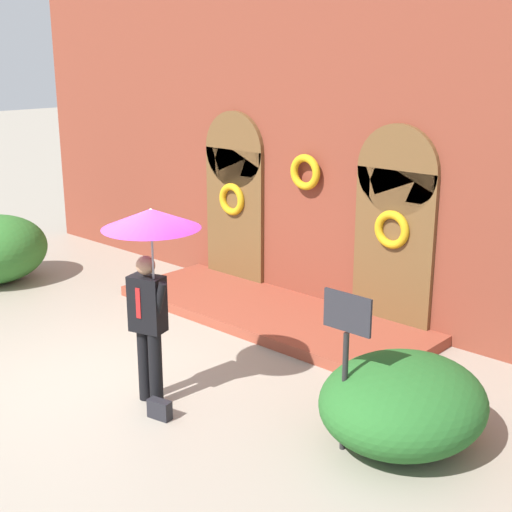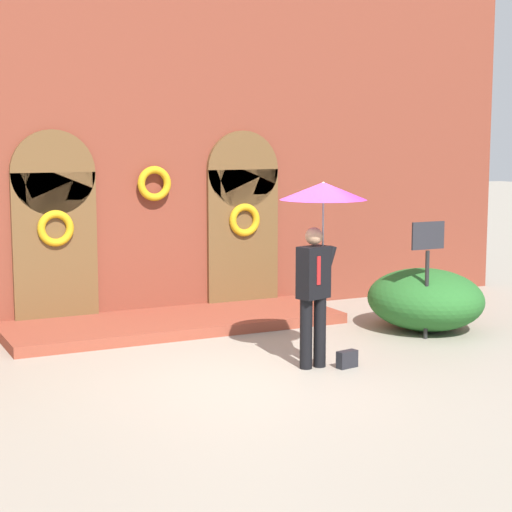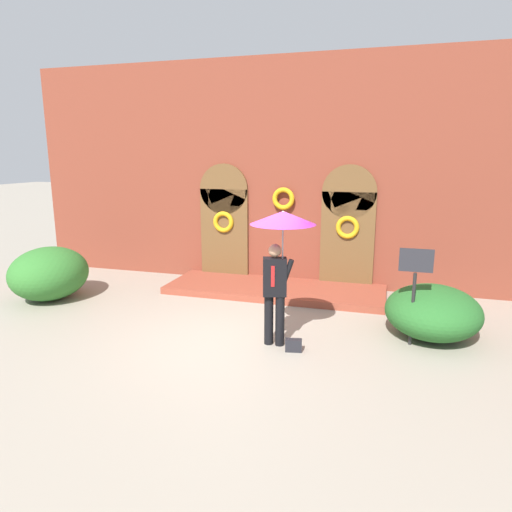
{
  "view_description": "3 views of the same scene",
  "coord_description": "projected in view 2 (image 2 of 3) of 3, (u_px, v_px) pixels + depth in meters",
  "views": [
    {
      "loc": [
        6.84,
        -4.77,
        4.01
      ],
      "look_at": [
        0.77,
        1.87,
        1.42
      ],
      "focal_mm": 50.0,
      "sensor_mm": 36.0,
      "label": 1
    },
    {
      "loc": [
        -4.61,
        -9.16,
        2.85
      ],
      "look_at": [
        0.68,
        1.54,
        1.26
      ],
      "focal_mm": 60.0,
      "sensor_mm": 36.0,
      "label": 2
    },
    {
      "loc": [
        2.58,
        -7.24,
        3.26
      ],
      "look_at": [
        0.02,
        1.38,
        1.27
      ],
      "focal_mm": 32.0,
      "sensor_mm": 36.0,
      "label": 3
    }
  ],
  "objects": [
    {
      "name": "building_facade",
      "position": [
        147.0,
        153.0,
        13.87
      ],
      "size": [
        14.0,
        2.3,
        5.6
      ],
      "color": "brown",
      "rests_on": "ground"
    },
    {
      "name": "ground_plane",
      "position": [
        262.0,
        375.0,
        10.54
      ],
      "size": [
        80.0,
        80.0,
        0.0
      ],
      "primitive_type": "plane",
      "color": "gray"
    },
    {
      "name": "shrub_right",
      "position": [
        425.0,
        299.0,
        13.09
      ],
      "size": [
        1.7,
        1.9,
        0.94
      ],
      "primitive_type": "ellipsoid",
      "color": "#235B23",
      "rests_on": "ground"
    },
    {
      "name": "handbag",
      "position": [
        347.0,
        359.0,
        10.89
      ],
      "size": [
        0.3,
        0.17,
        0.22
      ],
      "primitive_type": "cube",
      "rotation": [
        0.0,
        0.0,
        0.19
      ],
      "color": "black",
      "rests_on": "ground"
    },
    {
      "name": "sign_post",
      "position": [
        427.0,
        260.0,
        12.37
      ],
      "size": [
        0.56,
        0.06,
        1.72
      ],
      "color": "black",
      "rests_on": "ground"
    },
    {
      "name": "person_with_umbrella",
      "position": [
        321.0,
        218.0,
        10.7
      ],
      "size": [
        1.1,
        1.1,
        2.36
      ],
      "color": "black",
      "rests_on": "ground"
    }
  ]
}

